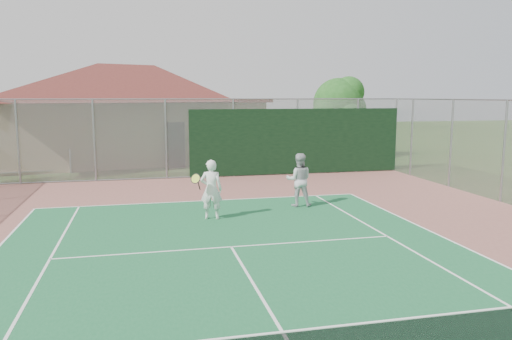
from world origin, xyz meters
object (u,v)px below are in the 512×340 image
Objects in this scene: clubhouse at (130,103)px; player_grey_back at (299,180)px; bleachers at (36,160)px; player_white_front at (211,190)px; tree at (340,105)px.

player_grey_back is (5.59, -14.39, -2.33)m from clubhouse.
player_white_front reaches higher than bleachers.
player_grey_back is at bearing -145.95° from player_white_front.
player_grey_back is at bearing -77.53° from clubhouse.
player_white_front reaches higher than player_grey_back.
clubhouse reaches higher than player_grey_back.
clubhouse is at bearing 32.19° from bleachers.
bleachers is 13.14m from player_white_front.
tree is at bearing -22.54° from clubhouse.
tree is at bearing -7.21° from bleachers.
bleachers is at bearing -144.23° from clubhouse.
clubhouse is 9.09× the size of player_grey_back.
clubhouse is at bearing -66.22° from player_white_front.
bleachers is 1.90× the size of player_white_front.
player_grey_back reaches higher than bleachers.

